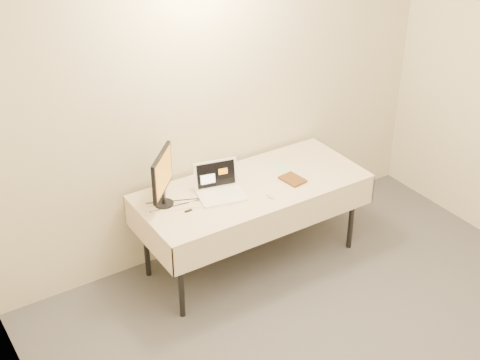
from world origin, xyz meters
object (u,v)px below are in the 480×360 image
laptop (219,187)px  monitor (162,175)px  table (252,192)px  book (286,173)px

laptop → monitor: size_ratio=0.92×
table → monitor: (-0.72, 0.12, 0.32)m
laptop → monitor: bearing=-179.5°
table → book: 0.31m
table → monitor: 0.80m
table → monitor: bearing=170.2°
monitor → table: bearing=-56.7°
table → laptop: (-0.29, 0.03, 0.12)m
laptop → table: bearing=6.0°
book → monitor: bearing=158.5°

